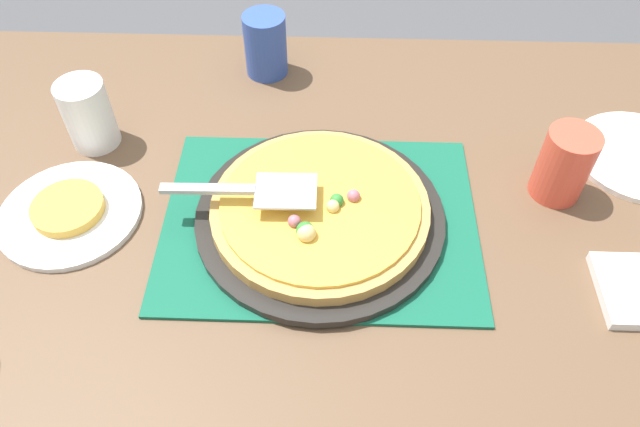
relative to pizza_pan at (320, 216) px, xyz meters
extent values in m
plane|color=#4C4C51|center=(0.00, 0.00, -0.76)|extent=(8.00, 8.00, 0.00)
cube|color=brown|center=(0.00, 0.00, -0.03)|extent=(1.40, 1.00, 0.03)
cube|color=brown|center=(-0.64, -0.44, -0.40)|extent=(0.07, 0.07, 0.72)
cube|color=brown|center=(0.64, -0.44, -0.40)|extent=(0.07, 0.07, 0.72)
cube|color=#145B42|center=(0.00, 0.00, -0.01)|extent=(0.48, 0.36, 0.01)
cylinder|color=black|center=(0.00, 0.00, 0.00)|extent=(0.38, 0.38, 0.01)
cylinder|color=tan|center=(0.00, 0.00, 0.02)|extent=(0.33, 0.33, 0.02)
cylinder|color=gold|center=(0.00, 0.00, 0.03)|extent=(0.30, 0.30, 0.01)
sphere|color=#B76675|center=(0.04, 0.04, 0.04)|extent=(0.02, 0.02, 0.02)
sphere|color=#E5CC7F|center=(0.02, 0.06, 0.04)|extent=(0.03, 0.03, 0.03)
sphere|color=#338433|center=(-0.02, 0.00, 0.04)|extent=(0.02, 0.02, 0.02)
sphere|color=#338433|center=(0.02, 0.06, 0.04)|extent=(0.03, 0.03, 0.03)
sphere|color=#E5CC7F|center=(-0.02, 0.01, 0.04)|extent=(0.02, 0.02, 0.02)
sphere|color=#B76675|center=(-0.05, -0.01, 0.04)|extent=(0.02, 0.02, 0.02)
cylinder|color=white|center=(0.39, 0.00, -0.01)|extent=(0.22, 0.22, 0.01)
cylinder|color=white|center=(-0.54, -0.16, -0.01)|extent=(0.22, 0.22, 0.01)
cylinder|color=gold|center=(0.39, 0.00, 0.01)|extent=(0.11, 0.11, 0.02)
cylinder|color=white|center=(0.39, -0.17, 0.05)|extent=(0.08, 0.08, 0.12)
cylinder|color=#3351AD|center=(0.12, -0.38, 0.05)|extent=(0.08, 0.08, 0.12)
cylinder|color=#E04C38|center=(-0.37, -0.08, 0.05)|extent=(0.08, 0.08, 0.12)
cube|color=silver|center=(0.05, 0.00, 0.06)|extent=(0.09, 0.07, 0.00)
cube|color=#B2B2B7|center=(0.16, 0.00, 0.06)|extent=(0.14, 0.02, 0.01)
camera|label=1|loc=(-0.02, 0.59, 0.70)|focal=33.67mm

